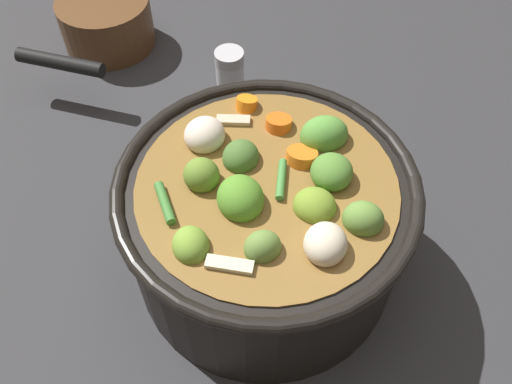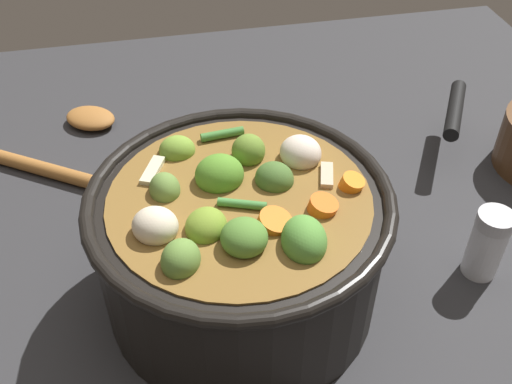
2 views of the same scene
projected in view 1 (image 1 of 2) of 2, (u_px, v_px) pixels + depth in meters
The scene contains 4 objects.
ground_plane at pixel (265, 261), 0.56m from camera, with size 1.10×1.10×0.00m, color #2D2D30.
cooking_pot at pixel (266, 223), 0.51m from camera, with size 0.26×0.26×0.15m.
salt_shaker at pixel (230, 78), 0.67m from camera, with size 0.04×0.04×0.08m.
small_saucepan at pixel (105, 23), 0.75m from camera, with size 0.17×0.20×0.07m.
Camera 1 is at (-0.08, -0.27, 0.49)m, focal length 38.64 mm.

